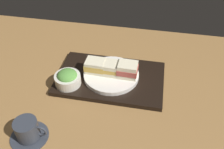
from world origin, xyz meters
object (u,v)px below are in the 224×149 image
salad_bowl (67,78)px  coffee_cup (28,131)px  sandwich_plate (111,75)px  sandwich_near (128,70)px  sandwich_middle (111,68)px  sandwich_far (95,66)px

salad_bowl → coffee_cup: (5.11, 24.84, -1.35)cm
sandwich_plate → sandwich_near: size_ratio=2.80×
sandwich_plate → coffee_cup: 38.58cm
sandwich_middle → sandwich_far: (6.58, -0.21, 0.07)cm
coffee_cup → sandwich_middle: bearing=-122.9°
sandwich_near → sandwich_middle: bearing=-1.8°
sandwich_plate → sandwich_middle: sandwich_middle is taller
sandwich_plate → sandwich_far: bearing=-1.8°
sandwich_plate → sandwich_middle: size_ratio=2.75×
salad_bowl → sandwich_near: bearing=-161.9°
sandwich_middle → salad_bowl: 17.62cm
sandwich_plate → salad_bowl: salad_bowl is taller
sandwich_middle → coffee_cup: 38.68cm
sandwich_plate → sandwich_middle: bearing=116.6°
salad_bowl → coffee_cup: size_ratio=0.78×
sandwich_near → coffee_cup: bearing=49.4°
sandwich_far → coffee_cup: size_ratio=0.63×
sandwich_near → sandwich_middle: sandwich_near is taller
coffee_cup → sandwich_plate: bearing=-122.9°
sandwich_plate → sandwich_near: 7.62cm
sandwich_middle → coffee_cup: bearing=57.1°
sandwich_plate → coffee_cup: coffee_cup is taller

